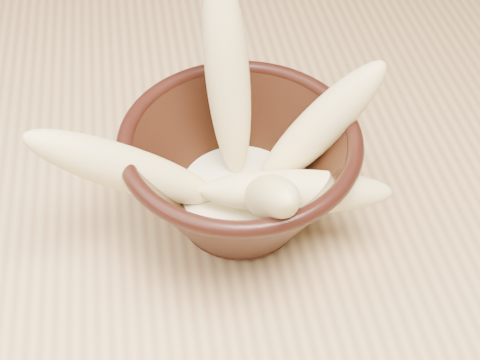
{
  "coord_description": "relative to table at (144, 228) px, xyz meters",
  "views": [
    {
      "loc": [
        0.03,
        -0.43,
        1.2
      ],
      "look_at": [
        0.09,
        -0.07,
        0.8
      ],
      "focal_mm": 50.0,
      "sensor_mm": 36.0,
      "label": 1
    }
  ],
  "objects": [
    {
      "name": "banana_right",
      "position": [
        0.15,
        -0.06,
        0.17
      ],
      "size": [
        0.12,
        0.05,
        0.13
      ],
      "primitive_type": "ellipsoid",
      "rotation": [
        0.73,
        0.0,
        1.7
      ],
      "color": "#F9EC93",
      "rests_on": "bowl"
    },
    {
      "name": "bowl",
      "position": [
        0.09,
        -0.07,
        0.14
      ],
      "size": [
        0.19,
        0.19,
        0.1
      ],
      "rotation": [
        0.0,
        0.0,
        0.03
      ],
      "color": "black",
      "rests_on": "table"
    },
    {
      "name": "banana_across",
      "position": [
        0.12,
        -0.1,
        0.14
      ],
      "size": [
        0.15,
        0.07,
        0.04
      ],
      "primitive_type": "ellipsoid",
      "rotation": [
        1.5,
        0.0,
        1.33
      ],
      "color": "#F9EC93",
      "rests_on": "bowl"
    },
    {
      "name": "table",
      "position": [
        0.0,
        0.0,
        0.0
      ],
      "size": [
        1.2,
        0.8,
        0.75
      ],
      "color": "tan",
      "rests_on": "ground"
    },
    {
      "name": "banana_front",
      "position": [
        0.1,
        -0.12,
        0.16
      ],
      "size": [
        0.04,
        0.11,
        0.11
      ],
      "primitive_type": "ellipsoid",
      "rotation": [
        0.77,
        0.0,
        0.05
      ],
      "color": "#F9EC93",
      "rests_on": "bowl"
    },
    {
      "name": "milk_puddle",
      "position": [
        0.09,
        -0.07,
        0.11
      ],
      "size": [
        0.11,
        0.11,
        0.01
      ],
      "primitive_type": "cylinder",
      "color": "#F3ECC3",
      "rests_on": "bowl"
    },
    {
      "name": "banana_upright",
      "position": [
        0.08,
        -0.02,
        0.2
      ],
      "size": [
        0.04,
        0.09,
        0.18
      ],
      "primitive_type": "ellipsoid",
      "rotation": [
        0.3,
        0.0,
        3.25
      ],
      "color": "#F9EC93",
      "rests_on": "bowl"
    },
    {
      "name": "banana_left",
      "position": [
        0.0,
        -0.08,
        0.17
      ],
      "size": [
        0.15,
        0.05,
        0.12
      ],
      "primitive_type": "ellipsoid",
      "rotation": [
        0.93,
        0.0,
        -1.5
      ],
      "color": "#F9EC93",
      "rests_on": "bowl"
    }
  ]
}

